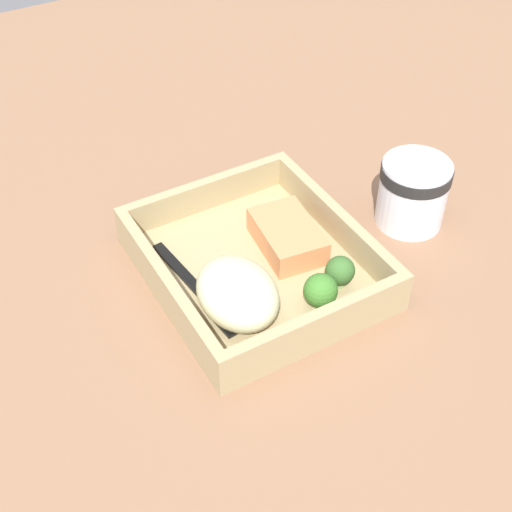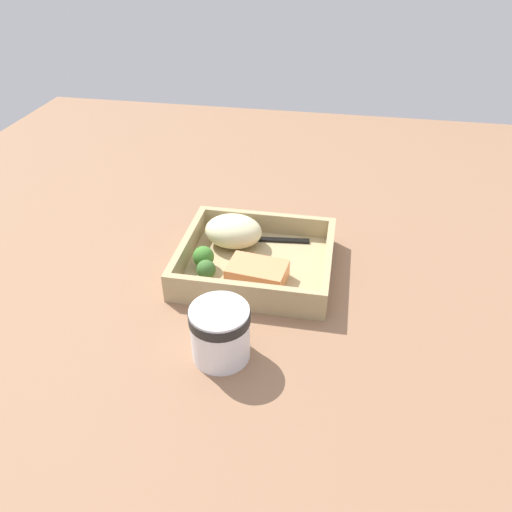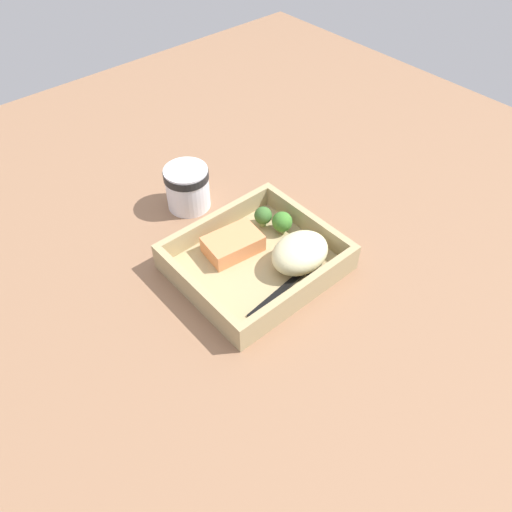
# 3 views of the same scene
# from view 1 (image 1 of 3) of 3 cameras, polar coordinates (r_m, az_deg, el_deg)

# --- Properties ---
(ground_plane) EXTENTS (1.60, 1.60, 0.02)m
(ground_plane) POSITION_cam_1_polar(r_m,az_deg,el_deg) (0.79, 0.00, -1.97)
(ground_plane) COLOR #896347
(takeout_tray) EXTENTS (0.25, 0.22, 0.01)m
(takeout_tray) POSITION_cam_1_polar(r_m,az_deg,el_deg) (0.78, 0.00, -1.13)
(takeout_tray) COLOR tan
(takeout_tray) RESTS_ON ground_plane
(tray_rim) EXTENTS (0.25, 0.22, 0.04)m
(tray_rim) POSITION_cam_1_polar(r_m,az_deg,el_deg) (0.76, 0.00, 0.20)
(tray_rim) COLOR tan
(tray_rim) RESTS_ON takeout_tray
(salmon_fillet) EXTENTS (0.10, 0.07, 0.03)m
(salmon_fillet) POSITION_cam_1_polar(r_m,az_deg,el_deg) (0.79, 2.52, 1.59)
(salmon_fillet) COLOR #E38753
(salmon_fillet) RESTS_ON takeout_tray
(mashed_potatoes) EXTENTS (0.10, 0.08, 0.06)m
(mashed_potatoes) POSITION_cam_1_polar(r_m,az_deg,el_deg) (0.70, -1.49, -3.00)
(mashed_potatoes) COLOR beige
(mashed_potatoes) RESTS_ON takeout_tray
(broccoli_floret_1) EXTENTS (0.04, 0.04, 0.04)m
(broccoli_floret_1) POSITION_cam_1_polar(r_m,az_deg,el_deg) (0.72, 5.18, -2.80)
(broccoli_floret_1) COLOR #819959
(broccoli_floret_1) RESTS_ON takeout_tray
(broccoli_floret_2) EXTENTS (0.03, 0.03, 0.04)m
(broccoli_floret_2) POSITION_cam_1_polar(r_m,az_deg,el_deg) (0.74, 6.75, -1.21)
(broccoli_floret_2) COLOR #89AA65
(broccoli_floret_2) RESTS_ON takeout_tray
(fork) EXTENTS (0.16, 0.03, 0.00)m
(fork) POSITION_cam_1_polar(r_m,az_deg,el_deg) (0.74, -4.45, -2.92)
(fork) COLOR black
(fork) RESTS_ON takeout_tray
(paper_cup) EXTENTS (0.08, 0.08, 0.08)m
(paper_cup) POSITION_cam_1_polar(r_m,az_deg,el_deg) (0.84, 12.47, 5.17)
(paper_cup) COLOR white
(paper_cup) RESTS_ON ground_plane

